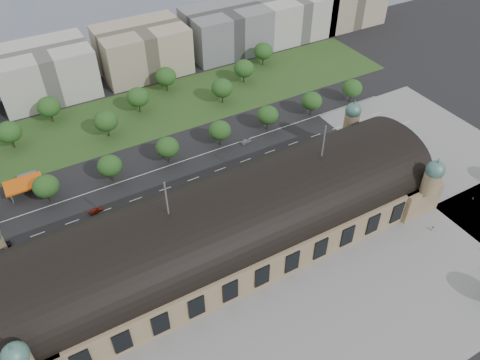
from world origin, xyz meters
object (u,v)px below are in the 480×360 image
petrol_station (26,181)px  pedestrian_0 (433,229)px  parked_car_3 (61,262)px  bus_west (211,185)px  pedestrian_2 (473,198)px  traffic_car_2 (2,246)px  traffic_car_4 (218,174)px  traffic_car_5 (246,141)px  parked_car_6 (137,232)px  bus_mid (209,184)px  traffic_car_6 (320,148)px  parked_car_4 (45,260)px  bus_east (263,171)px  parked_car_1 (39,261)px  parked_car_5 (81,246)px  parked_car_2 (55,254)px  traffic_car_3 (96,210)px

petrol_station → pedestrian_0: petrol_station is taller
petrol_station → pedestrian_0: size_ratio=7.16×
parked_car_3 → petrol_station: bearing=162.2°
bus_west → pedestrian_2: size_ratio=6.66×
traffic_car_2 → traffic_car_4: (80.87, -2.84, -0.07)m
traffic_car_5 → pedestrian_0: size_ratio=2.47×
pedestrian_2 → parked_car_6: bearing=21.4°
parked_car_6 → bus_west: 34.47m
traffic_car_4 → pedestrian_2: size_ratio=2.44×
pedestrian_2 → bus_mid: bearing=9.3°
traffic_car_6 → parked_car_6: (-85.16, -7.60, 0.11)m
bus_mid → parked_car_4: bearing=99.9°
petrol_station → traffic_car_5: 89.88m
traffic_car_4 → bus_east: bearing=67.4°
parked_car_1 → bus_mid: (65.25, 5.59, 0.89)m
traffic_car_5 → parked_car_5: traffic_car_5 is taller
parked_car_4 → bus_west: bus_west is taller
parked_car_1 → parked_car_5: size_ratio=0.91×
parked_car_2 → bus_west: 60.63m
parked_car_2 → bus_mid: bus_mid is taller
pedestrian_0 → pedestrian_2: bearing=-11.5°
parked_car_4 → traffic_car_5: bearing=71.6°
bus_west → bus_east: size_ratio=0.91×
traffic_car_3 → parked_car_5: traffic_car_3 is taller
pedestrian_0 → parked_car_1: bearing=136.5°
traffic_car_3 → pedestrian_2: (125.30, -63.71, 0.06)m
parked_car_2 → pedestrian_0: pedestrian_0 is taller
traffic_car_4 → pedestrian_2: 97.67m
traffic_car_2 → pedestrian_2: (157.97, -62.79, 0.07)m
traffic_car_2 → traffic_car_3: size_ratio=1.03×
traffic_car_4 → parked_car_6: size_ratio=0.75×
parked_car_3 → bus_west: size_ratio=0.36×
parked_car_3 → pedestrian_0: bearing=46.7°
traffic_car_3 → parked_car_2: size_ratio=1.01×
parked_car_1 → parked_car_4: size_ratio=1.23×
parked_car_6 → pedestrian_0: bearing=37.9°
traffic_car_3 → traffic_car_6: traffic_car_3 is taller
parked_car_2 → parked_car_5: size_ratio=0.99×
parked_car_1 → parked_car_2: (5.36, 0.00, 0.09)m
parked_car_2 → bus_mid: bearing=58.3°
parked_car_1 → bus_west: 65.97m
pedestrian_2 → traffic_car_5: bearing=-9.7°
parked_car_6 → bus_west: bus_west is taller
parked_car_4 → pedestrian_2: bearing=38.0°
traffic_car_2 → traffic_car_6: size_ratio=1.12×
traffic_car_5 → traffic_car_2: bearing=88.9°
traffic_car_2 → parked_car_6: 45.18m
parked_car_5 → bus_west: (52.18, 5.22, 0.81)m
traffic_car_4 → traffic_car_3: bearing=-91.1°
petrol_station → traffic_car_6: size_ratio=2.82×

